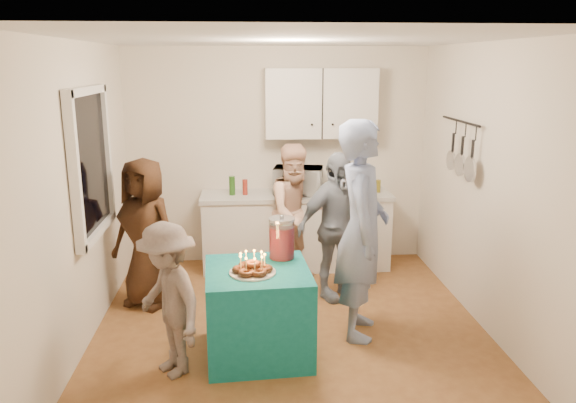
{
  "coord_description": "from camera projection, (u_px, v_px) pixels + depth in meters",
  "views": [
    {
      "loc": [
        -0.39,
        -4.73,
        2.42
      ],
      "look_at": [
        0.0,
        0.35,
        1.15
      ],
      "focal_mm": 35.0,
      "sensor_mm": 36.0,
      "label": 1
    }
  ],
  "objects": [
    {
      "name": "right_wall",
      "position": [
        492.0,
        191.0,
        5.01
      ],
      "size": [
        4.0,
        4.0,
        0.0
      ],
      "primitive_type": "plane",
      "color": "silver",
      "rests_on": "floor"
    },
    {
      "name": "left_wall",
      "position": [
        79.0,
        198.0,
        4.74
      ],
      "size": [
        4.0,
        4.0,
        0.0
      ],
      "primitive_type": "plane",
      "color": "silver",
      "rests_on": "floor"
    },
    {
      "name": "floor",
      "position": [
        291.0,
        331.0,
        5.19
      ],
      "size": [
        4.0,
        4.0,
        0.0
      ],
      "primitive_type": "plane",
      "color": "brown",
      "rests_on": "ground"
    },
    {
      "name": "upper_cabinet",
      "position": [
        321.0,
        103.0,
        6.54
      ],
      "size": [
        1.3,
        0.3,
        0.8
      ],
      "primitive_type": "cube",
      "color": "white",
      "rests_on": "back_wall"
    },
    {
      "name": "woman_back_center",
      "position": [
        297.0,
        213.0,
        6.26
      ],
      "size": [
        0.93,
        0.85,
        1.56
      ],
      "primitive_type": "imported",
      "rotation": [
        0.0,
        0.0,
        0.42
      ],
      "color": "#E49577",
      "rests_on": "floor"
    },
    {
      "name": "microwave",
      "position": [
        298.0,
        180.0,
        6.59
      ],
      "size": [
        0.62,
        0.48,
        0.31
      ],
      "primitive_type": "imported",
      "rotation": [
        0.0,
        0.0,
        -0.19
      ],
      "color": "white",
      "rests_on": "countertop"
    },
    {
      "name": "counter",
      "position": [
        296.0,
        232.0,
        6.74
      ],
      "size": [
        2.2,
        0.58,
        0.86
      ],
      "primitive_type": "cube",
      "color": "white",
      "rests_on": "floor"
    },
    {
      "name": "back_wall",
      "position": [
        277.0,
        157.0,
        6.81
      ],
      "size": [
        3.6,
        3.6,
        0.0
      ],
      "primitive_type": "plane",
      "color": "silver",
      "rests_on": "floor"
    },
    {
      "name": "ceiling",
      "position": [
        291.0,
        39.0,
        4.56
      ],
      "size": [
        4.0,
        4.0,
        0.0
      ],
      "primitive_type": "plane",
      "color": "white",
      "rests_on": "floor"
    },
    {
      "name": "man_birthday",
      "position": [
        362.0,
        230.0,
        4.94
      ],
      "size": [
        0.6,
        0.79,
        1.96
      ],
      "primitive_type": "imported",
      "rotation": [
        0.0,
        0.0,
        1.37
      ],
      "color": "#8596C1",
      "rests_on": "floor"
    },
    {
      "name": "punch_jar",
      "position": [
        282.0,
        239.0,
        4.85
      ],
      "size": [
        0.22,
        0.22,
        0.34
      ],
      "primitive_type": "cylinder",
      "color": "red",
      "rests_on": "party_table"
    },
    {
      "name": "countertop",
      "position": [
        296.0,
        195.0,
        6.63
      ],
      "size": [
        2.24,
        0.62,
        0.05
      ],
      "primitive_type": "cube",
      "color": "beige",
      "rests_on": "counter"
    },
    {
      "name": "woman_back_left",
      "position": [
        146.0,
        233.0,
        5.61
      ],
      "size": [
        0.88,
        0.79,
        1.52
      ],
      "primitive_type": "imported",
      "rotation": [
        0.0,
        0.0,
        -0.53
      ],
      "color": "brown",
      "rests_on": "floor"
    },
    {
      "name": "window_night",
      "position": [
        90.0,
        163.0,
        4.97
      ],
      "size": [
        0.04,
        1.0,
        1.2
      ],
      "primitive_type": "cube",
      "color": "black",
      "rests_on": "left_wall"
    },
    {
      "name": "donut_cake",
      "position": [
        252.0,
        263.0,
        4.51
      ],
      "size": [
        0.38,
        0.38,
        0.18
      ],
      "primitive_type": null,
      "color": "#381C0C",
      "rests_on": "party_table"
    },
    {
      "name": "party_table",
      "position": [
        258.0,
        312.0,
        4.71
      ],
      "size": [
        0.9,
        0.9,
        0.76
      ],
      "primitive_type": "cube",
      "rotation": [
        0.0,
        0.0,
        0.06
      ],
      "color": "#117274",
      "rests_on": "floor"
    },
    {
      "name": "pot_rack",
      "position": [
        457.0,
        146.0,
        5.61
      ],
      "size": [
        0.12,
        1.0,
        0.6
      ],
      "primitive_type": "cube",
      "color": "black",
      "rests_on": "right_wall"
    },
    {
      "name": "child_near_left",
      "position": [
        168.0,
        300.0,
        4.35
      ],
      "size": [
        0.84,
        0.93,
        1.25
      ],
      "primitive_type": "imported",
      "rotation": [
        0.0,
        0.0,
        -0.97
      ],
      "color": "#62534E",
      "rests_on": "floor"
    },
    {
      "name": "woman_back_right",
      "position": [
        335.0,
        227.0,
        5.77
      ],
      "size": [
        0.98,
        0.75,
        1.55
      ],
      "primitive_type": "imported",
      "rotation": [
        0.0,
        0.0,
        0.47
      ],
      "color": "#0F1D33",
      "rests_on": "floor"
    }
  ]
}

